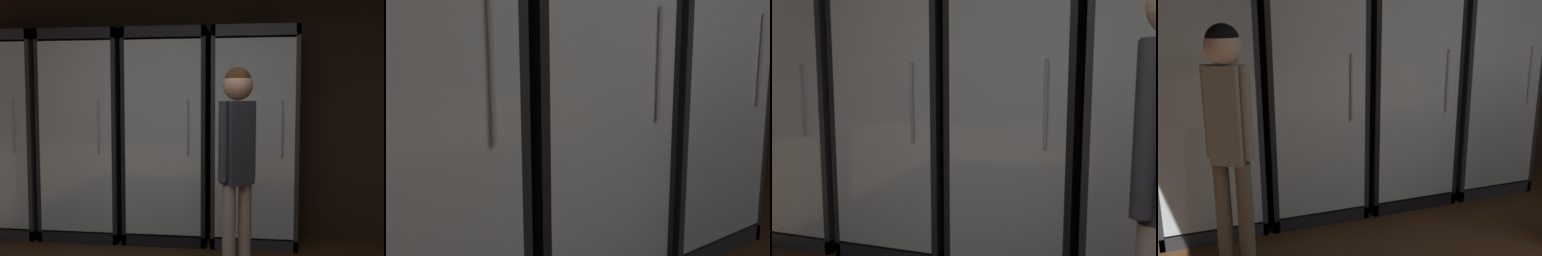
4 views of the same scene
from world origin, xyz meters
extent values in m
cube|color=#382619|center=(0.00, 3.03, 1.40)|extent=(6.00, 0.06, 2.80)
cube|color=black|center=(-0.81, 2.68, 1.01)|extent=(0.04, 0.61, 2.01)
cube|color=silver|center=(-1.18, 2.38, 1.01)|extent=(0.69, 0.02, 1.77)
cylinder|color=#B2B2B7|center=(-0.95, 2.36, 1.11)|extent=(0.02, 0.02, 0.50)
cylinder|color=gray|center=(-1.18, 2.69, 0.41)|extent=(0.02, 0.02, 0.10)
cylinder|color=#194723|center=(-0.96, 2.64, 0.34)|extent=(0.03, 0.03, 0.07)
cube|color=silver|center=(-1.18, 2.68, 0.56)|extent=(0.67, 0.53, 0.02)
cylinder|color=#336B38|center=(-1.01, 2.70, 0.68)|extent=(0.07, 0.07, 0.22)
cylinder|color=#336B38|center=(-1.01, 2.70, 0.82)|extent=(0.03, 0.03, 0.06)
cylinder|color=#B2332D|center=(-1.01, 2.70, 0.69)|extent=(0.08, 0.08, 0.09)
cube|color=silver|center=(-1.18, 2.68, 1.00)|extent=(0.67, 0.53, 0.02)
cylinder|color=gray|center=(-1.00, 2.65, 1.10)|extent=(0.07, 0.07, 0.19)
cylinder|color=gray|center=(-1.00, 2.65, 1.23)|extent=(0.03, 0.03, 0.07)
cylinder|color=white|center=(-1.00, 2.65, 1.10)|extent=(0.08, 0.08, 0.06)
cube|color=black|center=(-0.36, 2.96, 1.01)|extent=(0.77, 0.04, 2.01)
cube|color=black|center=(-0.73, 2.68, 1.01)|extent=(0.04, 0.61, 2.01)
cube|color=black|center=(0.01, 2.68, 1.01)|extent=(0.04, 0.61, 2.01)
cube|color=white|center=(-0.36, 2.93, 1.01)|extent=(0.69, 0.02, 1.77)
cube|color=silver|center=(-0.36, 2.38, 1.01)|extent=(0.69, 0.02, 1.77)
cylinder|color=#B2B2B7|center=(-0.13, 2.36, 1.11)|extent=(0.02, 0.02, 0.50)
cylinder|color=#9EAD99|center=(-0.61, 2.64, 0.23)|extent=(0.08, 0.08, 0.21)
cylinder|color=#9EAD99|center=(-0.61, 2.64, 0.37)|extent=(0.03, 0.03, 0.06)
cylinder|color=brown|center=(-0.44, 2.70, 0.22)|extent=(0.07, 0.07, 0.19)
cylinder|color=brown|center=(-0.44, 2.70, 0.37)|extent=(0.02, 0.02, 0.09)
cylinder|color=beige|center=(-0.44, 2.70, 0.23)|extent=(0.07, 0.07, 0.05)
cylinder|color=black|center=(-0.28, 2.67, 0.22)|extent=(0.08, 0.08, 0.19)
cylinder|color=black|center=(-0.28, 2.67, 0.35)|extent=(0.02, 0.02, 0.06)
cylinder|color=#B2332D|center=(-0.28, 2.67, 0.22)|extent=(0.08, 0.08, 0.07)
cylinder|color=#336B38|center=(-0.11, 2.65, 0.25)|extent=(0.06, 0.06, 0.24)
cylinder|color=#336B38|center=(-0.11, 2.65, 0.41)|extent=(0.02, 0.02, 0.09)
cylinder|color=white|center=(-0.11, 2.65, 0.22)|extent=(0.07, 0.07, 0.06)
cube|color=silver|center=(-0.36, 2.68, 0.56)|extent=(0.67, 0.53, 0.02)
cylinder|color=gray|center=(-0.53, 2.67, 0.69)|extent=(0.07, 0.07, 0.24)
cylinder|color=gray|center=(-0.53, 2.67, 0.85)|extent=(0.02, 0.02, 0.09)
cylinder|color=#B2332D|center=(-0.53, 2.67, 0.70)|extent=(0.07, 0.07, 0.07)
cylinder|color=black|center=(-0.18, 2.67, 0.68)|extent=(0.08, 0.08, 0.22)
cylinder|color=black|center=(-0.18, 2.67, 0.84)|extent=(0.03, 0.03, 0.10)
cylinder|color=tan|center=(-0.18, 2.67, 0.67)|extent=(0.08, 0.08, 0.07)
cube|color=silver|center=(-0.36, 2.68, 1.00)|extent=(0.67, 0.53, 0.02)
cylinder|color=#336B38|center=(-0.59, 2.64, 1.11)|extent=(0.07, 0.07, 0.21)
cylinder|color=#336B38|center=(-0.59, 2.64, 1.26)|extent=(0.03, 0.03, 0.09)
cylinder|color=#B2332D|center=(-0.59, 2.64, 1.09)|extent=(0.08, 0.08, 0.07)
cylinder|color=#336B38|center=(-0.35, 2.72, 1.10)|extent=(0.07, 0.07, 0.19)
cylinder|color=#336B38|center=(-0.35, 2.72, 1.24)|extent=(0.03, 0.03, 0.07)
cylinder|color=#2D2D33|center=(-0.35, 2.72, 1.11)|extent=(0.08, 0.08, 0.07)
cylinder|color=gray|center=(-0.14, 2.69, 1.10)|extent=(0.07, 0.07, 0.19)
cylinder|color=gray|center=(-0.14, 2.69, 1.23)|extent=(0.02, 0.02, 0.07)
cylinder|color=#B2332D|center=(-0.14, 2.69, 1.09)|extent=(0.07, 0.07, 0.08)
cube|color=#2B2B30|center=(0.47, 2.96, 1.01)|extent=(0.77, 0.04, 2.01)
cube|color=#2B2B30|center=(0.10, 2.68, 1.01)|extent=(0.04, 0.61, 2.01)
cube|color=#2B2B30|center=(0.83, 2.68, 1.01)|extent=(0.04, 0.61, 2.01)
cube|color=#2B2B30|center=(0.47, 2.68, 0.05)|extent=(0.77, 0.61, 0.10)
cube|color=white|center=(0.47, 2.93, 1.01)|extent=(0.69, 0.02, 1.77)
cube|color=silver|center=(0.47, 2.38, 1.01)|extent=(0.69, 0.02, 1.77)
cylinder|color=#B2B2B7|center=(0.70, 2.36, 1.11)|extent=(0.02, 0.02, 0.50)
cube|color=silver|center=(0.47, 2.68, 0.12)|extent=(0.67, 0.53, 0.02)
cylinder|color=#194723|center=(0.22, 2.70, 0.23)|extent=(0.06, 0.06, 0.21)
cylinder|color=#194723|center=(0.22, 2.70, 0.37)|extent=(0.02, 0.02, 0.07)
cylinder|color=#2D2D33|center=(0.22, 2.70, 0.23)|extent=(0.06, 0.06, 0.06)
cylinder|color=#9EAD99|center=(0.38, 2.64, 0.24)|extent=(0.07, 0.07, 0.22)
cylinder|color=#9EAD99|center=(0.38, 2.64, 0.39)|extent=(0.02, 0.02, 0.10)
cylinder|color=#B2332D|center=(0.38, 2.64, 0.22)|extent=(0.08, 0.08, 0.07)
cylinder|color=gray|center=(0.55, 2.67, 0.23)|extent=(0.07, 0.07, 0.20)
cylinder|color=gray|center=(0.55, 2.67, 0.37)|extent=(0.03, 0.03, 0.10)
cylinder|color=#2D2D33|center=(0.55, 2.67, 0.21)|extent=(0.07, 0.07, 0.07)
cylinder|color=#336B38|center=(0.71, 2.71, 0.23)|extent=(0.08, 0.08, 0.20)
cylinder|color=#336B38|center=(0.71, 2.71, 0.36)|extent=(0.03, 0.03, 0.08)
cylinder|color=beige|center=(0.71, 2.71, 0.22)|extent=(0.08, 0.08, 0.06)
cube|color=silver|center=(0.47, 2.68, 0.56)|extent=(0.67, 0.53, 0.02)
cylinder|color=gray|center=(0.21, 2.68, 0.69)|extent=(0.06, 0.06, 0.24)
cylinder|color=gray|center=(0.21, 2.68, 0.84)|extent=(0.02, 0.02, 0.07)
cylinder|color=tan|center=(0.21, 2.68, 0.69)|extent=(0.07, 0.07, 0.06)
cylinder|color=#336B38|center=(0.39, 2.68, 0.68)|extent=(0.07, 0.07, 0.22)
cylinder|color=#336B38|center=(0.39, 2.68, 0.82)|extent=(0.03, 0.03, 0.06)
cylinder|color=#2D2D33|center=(0.39, 2.68, 0.65)|extent=(0.08, 0.08, 0.06)
cylinder|color=#9EAD99|center=(0.54, 2.72, 0.66)|extent=(0.07, 0.07, 0.19)
cylinder|color=#9EAD99|center=(0.54, 2.72, 0.80)|extent=(0.02, 0.02, 0.08)
cylinder|color=#B2332D|center=(0.54, 2.72, 0.67)|extent=(0.07, 0.07, 0.06)
cylinder|color=gray|center=(0.71, 2.67, 0.66)|extent=(0.07, 0.07, 0.19)
cylinder|color=gray|center=(0.71, 2.67, 0.80)|extent=(0.02, 0.02, 0.08)
cylinder|color=beige|center=(0.71, 2.67, 0.65)|extent=(0.07, 0.07, 0.07)
cube|color=silver|center=(0.47, 2.68, 1.00)|extent=(0.67, 0.53, 0.02)
cylinder|color=#9EAD99|center=(0.21, 2.69, 1.10)|extent=(0.07, 0.07, 0.19)
cylinder|color=#9EAD99|center=(0.21, 2.69, 1.23)|extent=(0.02, 0.02, 0.06)
cylinder|color=white|center=(0.21, 2.69, 1.08)|extent=(0.07, 0.07, 0.06)
cylinder|color=#336B38|center=(0.38, 2.67, 1.11)|extent=(0.07, 0.07, 0.21)
cylinder|color=#336B38|center=(0.38, 2.67, 1.26)|extent=(0.02, 0.02, 0.08)
cylinder|color=#B2332D|center=(0.38, 2.67, 1.12)|extent=(0.07, 0.07, 0.07)
cylinder|color=black|center=(0.55, 2.63, 1.12)|extent=(0.06, 0.06, 0.23)
cylinder|color=black|center=(0.55, 2.63, 1.27)|extent=(0.03, 0.03, 0.08)
cylinder|color=tan|center=(0.55, 2.63, 1.09)|extent=(0.07, 0.07, 0.06)
cylinder|color=brown|center=(0.71, 2.70, 1.12)|extent=(0.08, 0.08, 0.22)
cylinder|color=brown|center=(0.71, 2.70, 1.27)|extent=(0.03, 0.03, 0.07)
cylinder|color=#2D2D33|center=(0.71, 2.70, 1.12)|extent=(0.08, 0.08, 0.06)
cube|color=silver|center=(0.47, 2.68, 1.44)|extent=(0.67, 0.53, 0.02)
camera|label=1|loc=(0.41, -1.52, 1.38)|focal=41.34mm
camera|label=2|loc=(-1.65, 0.98, 1.20)|focal=42.39mm
camera|label=3|loc=(0.03, 0.24, 1.21)|focal=34.51mm
camera|label=4|loc=(-2.12, -0.80, 1.72)|focal=42.82mm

